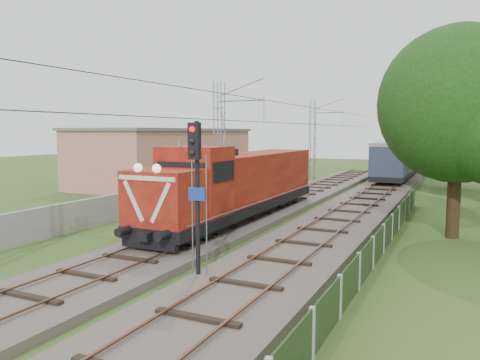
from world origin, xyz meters
The scene contains 13 objects.
ground centered at (0.00, 0.00, 0.00)m, with size 140.00×140.00×0.00m, color #34531F.
track_main centered at (0.00, 7.00, 0.18)m, with size 4.20×70.00×0.45m.
track_side centered at (5.00, 20.00, 0.18)m, with size 4.20×80.00×0.45m.
catenary centered at (-2.95, 12.00, 4.05)m, with size 3.31×70.00×8.00m.
boundary_wall centered at (-6.50, 12.00, 0.75)m, with size 0.25×40.00×1.50m, color #9E9E99.
station_building centered at (-15.00, 24.00, 2.63)m, with size 8.40×20.40×5.22m.
fence centered at (8.00, 3.00, 0.60)m, with size 0.12×32.00×1.20m.
locomotive centered at (0.00, 8.48, 2.17)m, with size 2.87×16.40×4.16m.
coach_rake centered at (5.00, 69.09, 2.39)m, with size 2.85×85.11×3.30m.
signal_post centered at (3.13, -1.15, 3.63)m, with size 0.58×0.45×5.28m.
tree_a centered at (10.59, 9.73, 6.09)m, with size 7.53×7.17×9.76m.
tree_c centered at (10.04, 30.73, 4.86)m, with size 6.02×5.73×7.80m.
tree_d centered at (12.48, 47.33, 5.08)m, with size 6.29×5.99×8.15m.
Camera 1 is at (10.76, -13.92, 4.95)m, focal length 35.00 mm.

